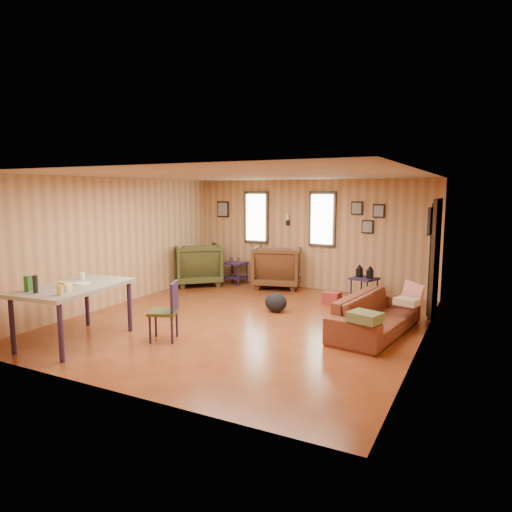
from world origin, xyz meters
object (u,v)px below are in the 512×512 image
at_px(sofa, 376,308).
at_px(recliner_green, 197,262).
at_px(dining_table, 73,291).
at_px(recliner_brown, 278,264).
at_px(end_table, 235,269).
at_px(side_table, 364,276).

distance_m(sofa, recliner_green, 4.88).
bearing_deg(sofa, dining_table, 130.22).
xyz_separation_m(recliner_brown, recliner_green, (-1.79, -0.58, 0.01)).
distance_m(recliner_brown, end_table, 1.06).
bearing_deg(sofa, recliner_brown, 56.38).
bearing_deg(dining_table, sofa, 26.22).
xyz_separation_m(recliner_green, side_table, (3.85, 0.13, -0.03)).
bearing_deg(recliner_brown, recliner_green, 2.61).
xyz_separation_m(sofa, recliner_green, (-4.51, 1.84, 0.13)).
bearing_deg(recliner_green, dining_table, 57.39).
relative_size(recliner_brown, end_table, 1.65).
height_order(recliner_green, side_table, recliner_green).
xyz_separation_m(recliner_brown, dining_table, (-1.02, -4.78, 0.23)).
bearing_deg(sofa, end_table, 66.63).
bearing_deg(dining_table, end_table, 84.17).
distance_m(sofa, side_table, 2.08).
height_order(sofa, side_table, sofa).
height_order(recliner_brown, dining_table, dining_table).
bearing_deg(sofa, side_table, 26.59).
xyz_separation_m(recliner_brown, end_table, (-1.03, -0.13, -0.17)).
distance_m(recliner_green, dining_table, 4.27).
relative_size(sofa, recliner_green, 1.91).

